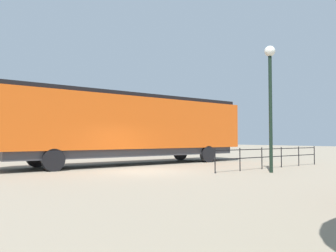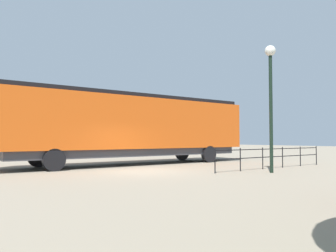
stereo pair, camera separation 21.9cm
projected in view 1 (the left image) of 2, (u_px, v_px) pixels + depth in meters
name	position (u px, v px, depth m)	size (l,w,h in m)	color
ground_plane	(142.00, 171.00, 15.84)	(120.00, 120.00, 0.00)	gray
locomotive	(138.00, 126.00, 20.53)	(3.17, 16.02, 4.25)	#D15114
lamp_post	(270.00, 84.00, 15.46)	(0.50, 0.50, 5.97)	black
platform_fence	(272.00, 155.00, 17.59)	(0.05, 8.58, 1.13)	black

